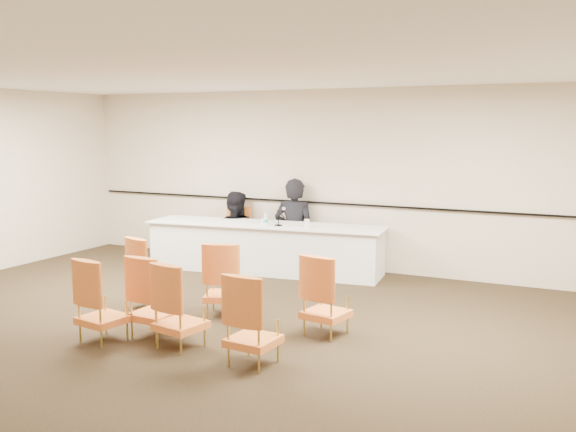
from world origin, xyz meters
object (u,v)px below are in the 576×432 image
at_px(water_bottle, 266,218).
at_px(aud_chair_extra, 154,296).
at_px(drinking_glass, 263,221).
at_px(coffee_cup, 307,224).
at_px(panel_table, 265,248).
at_px(aud_chair_front_left, 150,272).
at_px(panelist_main_chair, 294,238).
at_px(aud_chair_back_left, 103,299).
at_px(aud_chair_back_right, 253,319).
at_px(panelist_second_chair, 235,235).
at_px(aud_chair_front_right, 326,295).
at_px(panelist_second, 235,239).
at_px(microphone, 278,217).
at_px(panelist_main, 294,235).
at_px(aud_chair_front_mid, 224,279).
at_px(aud_chair_back_mid, 180,305).

height_order(water_bottle, aud_chair_extra, water_bottle).
distance_m(drinking_glass, coffee_cup, 0.79).
xyz_separation_m(panel_table, drinking_glass, (0.00, -0.08, 0.45)).
relative_size(aud_chair_front_left, aud_chair_extra, 1.00).
height_order(panelist_main_chair, water_bottle, water_bottle).
distance_m(aud_chair_back_left, aud_chair_back_right, 1.86).
relative_size(panelist_second_chair, aud_chair_front_right, 1.00).
bearing_deg(aud_chair_extra, panelist_second, 111.61).
bearing_deg(panelist_second_chair, microphone, -33.36).
bearing_deg(aud_chair_back_left, panel_table, 99.24).
height_order(panelist_main, panelist_second, panelist_main).
bearing_deg(aud_chair_extra, aud_chair_front_mid, 78.58).
bearing_deg(aud_chair_front_mid, panel_table, 85.42).
distance_m(panelist_second_chair, coffee_cup, 1.79).
bearing_deg(panel_table, panelist_second_chair, 144.20).
distance_m(aud_chair_back_left, aud_chair_extra, 0.56).
relative_size(panelist_second, microphone, 5.77).
distance_m(panelist_second_chair, aud_chair_back_right, 5.06).
bearing_deg(aud_chair_front_right, aud_chair_front_left, -171.21).
distance_m(panelist_second_chair, drinking_glass, 1.10).
bearing_deg(coffee_cup, panelist_main_chair, 128.36).
height_order(aud_chair_back_left, aud_chair_back_right, same).
relative_size(coffee_cup, aud_chair_back_mid, 0.14).
distance_m(aud_chair_front_left, aud_chair_extra, 1.22).
bearing_deg(panelist_main, aud_chair_front_mid, 89.16).
height_order(aud_chair_back_right, aud_chair_extra, same).
relative_size(panelist_second, aud_chair_extra, 1.81).
xyz_separation_m(panelist_main, panelist_second_chair, (-1.12, -0.13, -0.06)).
xyz_separation_m(drinking_glass, aud_chair_back_mid, (0.91, -3.59, -0.37)).
bearing_deg(aud_chair_back_mid, aud_chair_front_left, 148.98).
bearing_deg(panelist_main, drinking_glass, 61.25).
bearing_deg(drinking_glass, aud_chair_front_left, -98.59).
distance_m(panel_table, drinking_glass, 0.46).
bearing_deg(panelist_second, aud_chair_front_left, 84.36).
bearing_deg(aud_chair_front_mid, water_bottle, 84.58).
relative_size(drinking_glass, aud_chair_back_right, 0.11).
distance_m(water_bottle, aud_chair_back_mid, 3.72).
bearing_deg(aud_chair_back_mid, panelist_second_chair, 123.32).
relative_size(panelist_second_chair, aud_chair_front_left, 1.00).
bearing_deg(aud_chair_back_left, aud_chair_extra, 52.36).
bearing_deg(aud_chair_back_mid, aud_chair_front_mid, 109.79).
bearing_deg(aud_chair_front_left, water_bottle, 97.61).
bearing_deg(aud_chair_back_mid, aud_chair_back_left, -157.59).
relative_size(panelist_main, water_bottle, 9.30).
height_order(panelist_second, drinking_glass, panelist_second).
height_order(aud_chair_back_left, aud_chair_extra, same).
distance_m(coffee_cup, aud_chair_back_left, 3.89).
xyz_separation_m(panel_table, microphone, (0.30, -0.11, 0.55)).
bearing_deg(panelist_main_chair, aud_chair_back_mid, -87.73).
xyz_separation_m(panelist_second_chair, aud_chair_front_mid, (1.57, -2.91, 0.00)).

